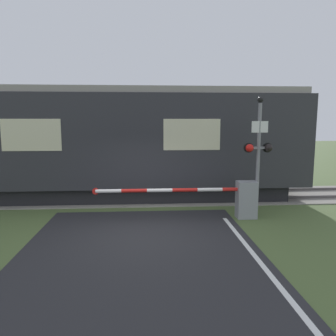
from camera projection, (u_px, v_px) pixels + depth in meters
name	position (u px, v px, depth m)	size (l,w,h in m)	color
ground_plane	(142.00, 231.00, 8.99)	(80.00, 80.00, 0.00)	#4C6033
track_bed	(143.00, 197.00, 13.06)	(36.00, 3.20, 0.13)	gray
train	(45.00, 144.00, 12.51)	(19.86, 2.90, 4.22)	black
crossing_barrier	(235.00, 198.00, 10.17)	(5.04, 0.44, 1.16)	gray
signal_post	(259.00, 150.00, 10.01)	(0.89, 0.26, 3.74)	gray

